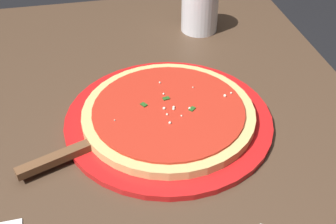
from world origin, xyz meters
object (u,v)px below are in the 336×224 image
(serving_plate, at_px, (168,118))
(pizza_server, at_px, (80,150))
(cup_tall_drink, at_px, (200,11))
(pizza, at_px, (168,112))

(serving_plate, height_order, pizza_server, pizza_server)
(pizza_server, bearing_deg, cup_tall_drink, 142.07)
(serving_plate, bearing_deg, pizza, 93.79)
(pizza_server, bearing_deg, pizza, 111.61)
(serving_plate, relative_size, pizza, 1.21)
(pizza, bearing_deg, serving_plate, -86.21)
(serving_plate, distance_m, pizza_server, 0.17)
(pizza, distance_m, cup_tall_drink, 0.36)
(serving_plate, height_order, pizza, pizza)
(pizza, bearing_deg, cup_tall_drink, 156.26)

